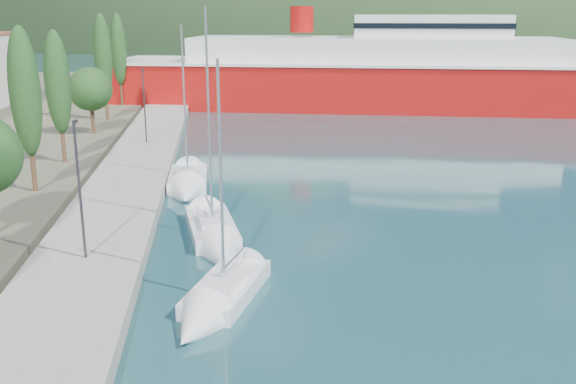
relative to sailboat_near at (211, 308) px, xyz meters
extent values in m
plane|color=#1D484E|center=(3.48, 110.69, -0.29)|extent=(1400.00, 1400.00, 0.00)
cube|color=gray|center=(-5.52, 16.69, 0.11)|extent=(5.00, 88.00, 0.80)
cylinder|color=#47301E|center=(-10.79, 16.60, 1.50)|extent=(0.30, 0.30, 2.17)
ellipsoid|color=#1F411B|center=(-10.79, 16.60, 6.43)|extent=(1.80, 1.80, 7.69)
cylinder|color=#47301E|center=(-10.79, 24.58, 1.45)|extent=(0.30, 0.30, 2.07)
ellipsoid|color=#1F411B|center=(-10.79, 24.58, 6.16)|extent=(1.80, 1.80, 7.34)
cylinder|color=#47301E|center=(-10.79, 36.12, 1.63)|extent=(0.36, 0.36, 2.43)
sphere|color=#1F411B|center=(-10.79, 36.12, 4.40)|extent=(3.89, 3.89, 3.89)
cylinder|color=#47301E|center=(-10.79, 43.82, 1.57)|extent=(0.30, 0.30, 2.31)
ellipsoid|color=#1F411B|center=(-10.79, 43.82, 6.82)|extent=(1.80, 1.80, 8.19)
cylinder|color=#47301E|center=(-10.79, 54.59, 1.57)|extent=(0.30, 0.30, 2.32)
ellipsoid|color=#1F411B|center=(-10.79, 54.59, 6.84)|extent=(1.80, 1.80, 8.22)
cylinder|color=#2D2D33|center=(-5.52, 4.60, 3.51)|extent=(0.12, 0.12, 6.00)
cube|color=#2D2D33|center=(-5.52, 4.85, 6.51)|extent=(0.15, 0.50, 0.12)
cylinder|color=#2D2D33|center=(-5.52, 30.63, 3.51)|extent=(0.12, 0.12, 6.00)
cube|color=#2D2D33|center=(-5.52, 30.88, 6.51)|extent=(0.15, 0.50, 0.12)
cube|color=silver|center=(0.64, 1.65, -0.05)|extent=(3.92, 5.72, 0.85)
cube|color=silver|center=(0.51, 1.32, 0.51)|extent=(1.97, 2.44, 0.33)
cylinder|color=silver|center=(0.51, 1.32, 4.84)|extent=(0.12, 0.12, 8.94)
cone|color=silver|center=(-0.58, -1.51, -0.05)|extent=(2.91, 3.08, 2.16)
cube|color=silver|center=(-0.05, 9.51, -0.04)|extent=(3.04, 6.50, 0.88)
cube|color=silver|center=(0.01, 9.09, 0.55)|extent=(1.66, 2.66, 0.34)
cylinder|color=silver|center=(0.01, 9.09, 5.80)|extent=(0.12, 0.12, 10.80)
cone|color=silver|center=(0.46, 5.53, -0.04)|extent=(2.61, 3.19, 2.26)
cube|color=silver|center=(-1.69, 19.72, -0.02)|extent=(2.52, 5.69, 0.97)
cube|color=silver|center=(-1.69, 19.34, 0.63)|extent=(1.50, 2.28, 0.38)
cylinder|color=silver|center=(-1.69, 19.34, 5.34)|extent=(0.12, 0.12, 9.73)
cone|color=silver|center=(-1.67, 16.09, -0.02)|extent=(2.50, 2.66, 2.49)
cube|color=#A00E0D|center=(19.25, 54.54, 2.11)|extent=(64.41, 26.89, 6.09)
cube|color=silver|center=(19.25, 54.54, 5.15)|extent=(64.93, 27.37, 0.33)
cube|color=silver|center=(19.25, 54.54, 6.46)|extent=(44.86, 20.33, 3.26)
cube|color=silver|center=(25.61, 53.07, 9.40)|extent=(19.03, 11.85, 2.61)
cylinder|color=#A00E0D|center=(10.77, 56.49, 10.16)|extent=(2.83, 2.83, 3.05)
camera|label=1|loc=(0.51, -22.66, 10.92)|focal=40.00mm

